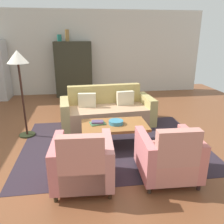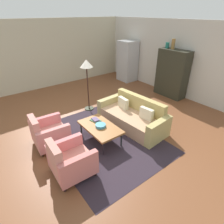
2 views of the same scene
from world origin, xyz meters
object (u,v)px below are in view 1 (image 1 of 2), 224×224
armchair_left (83,164)px  cabinet (74,69)px  armchair_right (169,158)px  coffee_table (114,126)px  couch (107,111)px  book_stack (98,123)px  vase_tall (59,38)px  floor_lamp (18,65)px  vase_round (67,35)px  fruit_bowl (116,122)px

armchair_left → cabinet: cabinet is taller
armchair_right → coffee_table: bearing=119.1°
couch → coffee_table: size_ratio=1.80×
book_stack → vase_tall: vase_tall is taller
cabinet → floor_lamp: bearing=-106.2°
cabinet → book_stack: bearing=-82.9°
armchair_left → floor_lamp: (-1.13, 1.86, 1.10)m
couch → armchair_left: armchair_left is taller
cabinet → couch: bearing=-74.0°
cabinet → floor_lamp: cabinet is taller
book_stack → vase_round: bearing=99.3°
armchair_left → fruit_bowl: size_ratio=3.28×
coffee_table → vase_round: (-0.94, 3.92, 1.59)m
coffee_table → cabinet: size_ratio=0.67×
armchair_right → vase_round: bearing=108.8°
cabinet → vase_tall: 1.08m
couch → vase_round: (-0.94, 2.73, 1.69)m
vase_tall → floor_lamp: vase_tall is taller
couch → vase_round: vase_round is taller
book_stack → cabinet: (-0.48, 3.87, 0.45)m
vase_round → floor_lamp: 3.37m
cabinet → vase_round: vase_round is taller
coffee_table → fruit_bowl: (0.03, -0.00, 0.07)m
armchair_right → cabinet: (-1.39, 5.09, 0.56)m
armchair_left → coffee_table: bearing=65.6°
couch → fruit_bowl: (0.03, -1.19, 0.18)m
vase_tall → floor_lamp: size_ratio=0.12×
cabinet → armchair_left: bearing=-87.9°
coffee_table → floor_lamp: 2.14m
coffee_table → armchair_left: size_ratio=1.36×
armchair_right → floor_lamp: size_ratio=0.51×
coffee_table → armchair_left: armchair_left is taller
coffee_table → book_stack: book_stack is taller
couch → cabinet: (-0.79, 2.74, 0.61)m
armchair_right → vase_tall: bearing=111.4°
cabinet → vase_round: bearing=-178.2°
cabinet → floor_lamp: (-0.94, -3.23, 0.54)m
couch → fruit_bowl: couch is taller
couch → book_stack: bearing=70.6°
fruit_bowl → vase_round: (-0.97, 3.92, 1.51)m
cabinet → vase_round: size_ratio=5.00×
floor_lamp → armchair_left: bearing=-58.8°
fruit_bowl → vase_tall: 4.35m
couch → armchair_right: size_ratio=2.46×
coffee_table → cabinet: (-0.79, 3.92, 0.51)m
vase_tall → vase_round: (0.25, 0.00, 0.08)m
couch → floor_lamp: bearing=11.6°
couch → fruit_bowl: 1.20m
armchair_right → armchair_left: bearing=-178.0°
armchair_right → vase_tall: (-1.79, 5.09, 1.56)m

